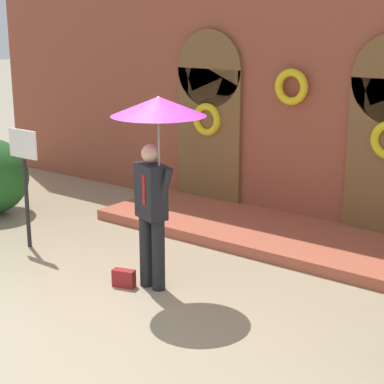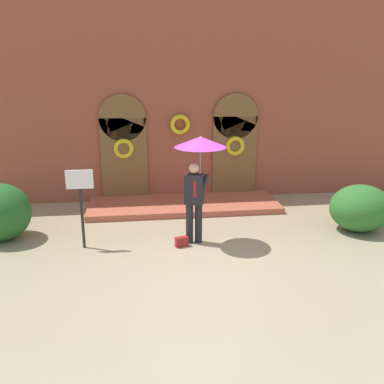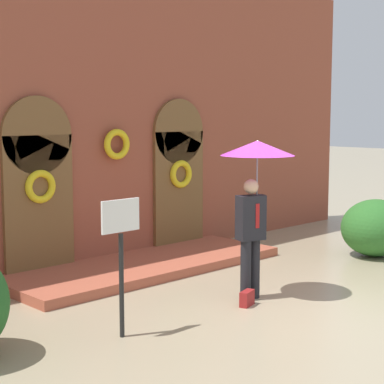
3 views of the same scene
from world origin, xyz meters
name	(u,v)px [view 3 (image 3 of 3)]	position (x,y,z in m)	size (l,w,h in m)	color
ground_plane	(283,307)	(0.00, 0.00, 0.00)	(80.00, 80.00, 0.00)	tan
building_facade	(106,118)	(0.00, 4.15, 2.68)	(14.00, 2.30, 5.60)	brown
person_with_umbrella	(256,171)	(0.06, 0.59, 1.91)	(1.10, 1.10, 2.36)	black
handbag	(247,298)	(-0.34, 0.39, 0.11)	(0.28, 0.12, 0.22)	maroon
sign_post	(121,245)	(-2.43, 0.62, 1.16)	(0.56, 0.06, 1.72)	black
shrub_right	(376,228)	(3.95, 0.82, 0.55)	(1.44, 1.29, 1.11)	#2D6B28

